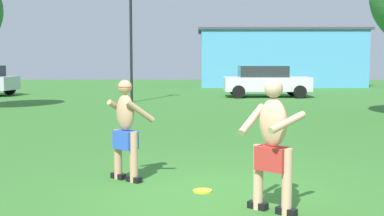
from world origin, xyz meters
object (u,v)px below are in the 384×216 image
(player_with_cap, at_px, (126,126))
(player_in_red, at_px, (273,142))
(frisbee, at_px, (203,191))
(lamp_post, at_px, (131,27))
(car_white_near_post, at_px, (266,81))

(player_with_cap, relative_size, player_in_red, 0.96)
(frisbee, xyz_separation_m, lamp_post, (-3.06, 15.16, 3.33))
(player_with_cap, distance_m, lamp_post, 14.82)
(frisbee, height_order, lamp_post, lamp_post)
(player_in_red, distance_m, lamp_post, 16.78)
(car_white_near_post, bearing_deg, lamp_post, -153.49)
(car_white_near_post, xyz_separation_m, lamp_post, (-6.39, -3.19, 2.52))
(car_white_near_post, distance_m, lamp_post, 7.57)
(player_in_red, xyz_separation_m, lamp_post, (-3.93, 16.13, 2.45))
(frisbee, bearing_deg, player_in_red, -48.09)
(player_with_cap, distance_m, frisbee, 1.63)
(frisbee, xyz_separation_m, car_white_near_post, (3.32, 18.35, 0.81))
(player_in_red, relative_size, frisbee, 5.93)
(player_with_cap, height_order, player_in_red, player_in_red)
(player_with_cap, bearing_deg, player_in_red, -38.28)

